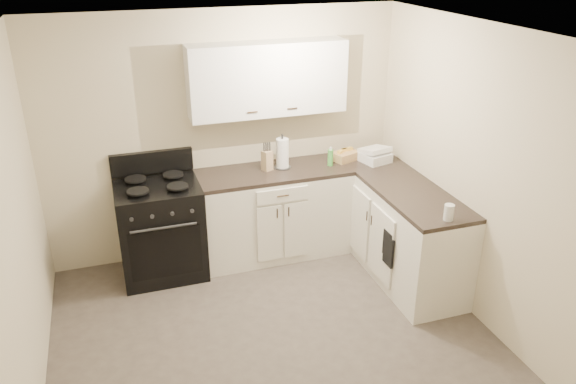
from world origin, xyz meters
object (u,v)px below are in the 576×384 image
object	(u,v)px
knife_block	(267,161)
wicker_basket	(345,156)
countertop_grill	(375,157)
paper_towel	(282,153)
stove	(161,231)

from	to	relation	value
knife_block	wicker_basket	distance (m)	0.87
knife_block	countertop_grill	size ratio (longest dim) A/B	0.76
paper_towel	countertop_grill	xyz separation A→B (m)	(0.97, -0.15, -0.10)
paper_towel	wicker_basket	xyz separation A→B (m)	(0.70, -0.00, -0.11)
countertop_grill	stove	bearing A→B (deg)	163.88
knife_block	countertop_grill	world-z (taller)	knife_block
paper_towel	countertop_grill	world-z (taller)	paper_towel
knife_block	paper_towel	size ratio (longest dim) A/B	0.66
paper_towel	countertop_grill	bearing A→B (deg)	-8.62
knife_block	countertop_grill	xyz separation A→B (m)	(1.14, -0.13, -0.05)
paper_towel	wicker_basket	bearing A→B (deg)	-0.03
knife_block	countertop_grill	distance (m)	1.15
knife_block	paper_towel	xyz separation A→B (m)	(0.17, 0.02, 0.05)
stove	knife_block	xyz separation A→B (m)	(1.11, 0.06, 0.58)
stove	paper_towel	xyz separation A→B (m)	(1.28, 0.07, 0.63)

